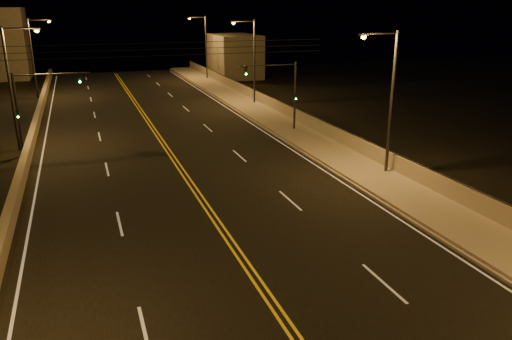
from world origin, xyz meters
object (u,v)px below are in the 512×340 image
object	(u,v)px
traffic_signal_left	(33,103)
streetlight_5	(14,81)
streetlight_3	(204,43)
streetlight_2	(252,57)
traffic_signal_right	(283,88)
streetlight_1	(388,95)
streetlight_6	(35,53)

from	to	relation	value
traffic_signal_left	streetlight_5	bearing A→B (deg)	126.52
streetlight_3	streetlight_2	bearing A→B (deg)	-90.00
traffic_signal_left	streetlight_2	bearing A→B (deg)	31.25
streetlight_2	traffic_signal_right	distance (m)	12.48
streetlight_3	traffic_signal_right	size ratio (longest dim) A/B	1.51
streetlight_3	streetlight_1	bearing A→B (deg)	-90.00
streetlight_5	traffic_signal_left	xyz separation A→B (m)	(1.14, -1.55, -1.38)
streetlight_6	traffic_signal_left	xyz separation A→B (m)	(1.14, -24.91, -1.38)
streetlight_2	traffic_signal_left	distance (m)	23.76
streetlight_1	streetlight_3	xyz separation A→B (m)	(0.00, 44.92, 0.00)
streetlight_2	streetlight_3	bearing A→B (deg)	90.00
streetlight_5	streetlight_6	bearing A→B (deg)	90.00
streetlight_1	traffic_signal_left	xyz separation A→B (m)	(-20.28, 12.31, -1.38)
streetlight_3	traffic_signal_right	world-z (taller)	streetlight_3
streetlight_1	traffic_signal_right	distance (m)	12.48
streetlight_1	streetlight_2	world-z (taller)	same
streetlight_3	streetlight_6	xyz separation A→B (m)	(-21.42, -7.70, 0.00)
streetlight_3	streetlight_5	world-z (taller)	same
streetlight_5	traffic_signal_right	distance (m)	19.98
streetlight_2	streetlight_1	bearing A→B (deg)	-90.00
streetlight_3	traffic_signal_right	distance (m)	32.68
streetlight_5	traffic_signal_left	bearing A→B (deg)	-53.48
streetlight_1	streetlight_3	world-z (taller)	same
streetlight_2	streetlight_6	distance (m)	24.86
streetlight_3	traffic_signal_left	size ratio (longest dim) A/B	1.51
streetlight_2	streetlight_3	distance (m)	20.31
streetlight_1	streetlight_6	xyz separation A→B (m)	(-21.42, 37.22, 0.00)
traffic_signal_left	streetlight_6	bearing A→B (deg)	92.63
streetlight_1	streetlight_5	size ratio (longest dim) A/B	1.00
streetlight_5	streetlight_3	bearing A→B (deg)	55.41
traffic_signal_right	traffic_signal_left	world-z (taller)	same
streetlight_5	streetlight_6	xyz separation A→B (m)	(0.00, 23.36, 0.00)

